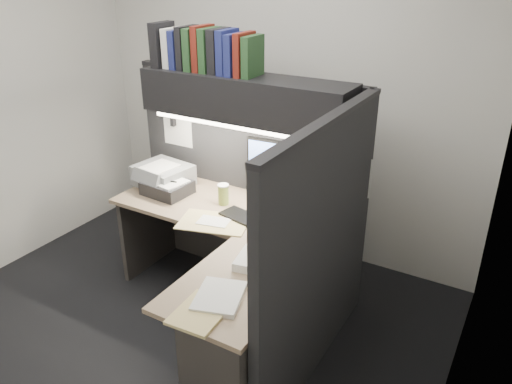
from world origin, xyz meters
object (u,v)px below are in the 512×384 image
desk (224,295)px  overhead_shelf (244,97)px  monitor (275,178)px  keyboard (251,221)px  coffee_cup (223,195)px  telephone (302,208)px  notebook_stack (167,188)px  printer (163,175)px

desk → overhead_shelf: (-0.30, 0.75, 1.06)m
monitor → keyboard: monitor is taller
monitor → coffee_cup: bearing=-148.8°
overhead_shelf → keyboard: bearing=-52.7°
telephone → coffee_cup: size_ratio=1.63×
coffee_cup → notebook_stack: (-0.47, -0.07, -0.02)m
notebook_stack → coffee_cup: bearing=8.1°
desk → coffee_cup: coffee_cup is taller
monitor → notebook_stack: monitor is taller
coffee_cup → keyboard: bearing=-24.4°
coffee_cup → printer: bearing=175.4°
overhead_shelf → notebook_stack: overhead_shelf is taller
printer → overhead_shelf: bearing=15.9°
overhead_shelf → coffee_cup: 0.72m
desk → overhead_shelf: bearing=111.8°
keyboard → notebook_stack: bearing=-173.7°
coffee_cup → printer: (-0.61, 0.05, 0.01)m
monitor → telephone: bearing=-21.3°
overhead_shelf → coffee_cup: size_ratio=10.74×
monitor → coffee_cup: size_ratio=3.31×
desk → telephone: (0.18, 0.74, 0.33)m
printer → coffee_cup: bearing=2.8°
telephone → desk: bearing=-82.4°
keyboard → printer: 0.94m
monitor → notebook_stack: size_ratio=1.44×
telephone → notebook_stack: 1.06m
monitor → printer: (-0.91, -0.17, -0.11)m
monitor → keyboard: bearing=-93.0°
overhead_shelf → keyboard: 0.85m
printer → notebook_stack: bearing=-33.3°
overhead_shelf → monitor: 0.62m
notebook_stack → telephone: bearing=11.2°
desk → printer: bearing=147.0°
monitor → telephone: (0.26, -0.08, -0.14)m
telephone → printer: printer is taller
coffee_cup → printer: 0.61m
overhead_shelf → notebook_stack: bearing=-158.6°
monitor → printer: monitor is taller
notebook_stack → keyboard: bearing=-5.6°
telephone → notebook_stack: notebook_stack is taller
coffee_cup → notebook_stack: size_ratio=0.43×
overhead_shelf → telephone: (0.48, -0.01, -0.72)m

